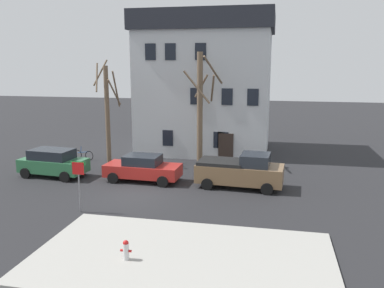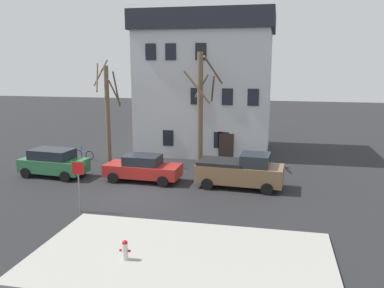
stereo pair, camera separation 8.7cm
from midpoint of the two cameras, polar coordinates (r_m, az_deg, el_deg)
ground_plane at (r=22.60m, az=-8.14°, el=-7.25°), size 120.00×120.00×0.00m
sidewalk_slab at (r=15.62m, az=-1.53°, el=-15.73°), size 11.20×6.39×0.12m
building_main at (r=33.38m, az=1.92°, el=8.69°), size 10.75×8.05×11.09m
tree_bare_near at (r=29.23m, az=-11.98°, el=4.56°), size 1.75×1.74×7.43m
tree_bare_mid at (r=28.21m, az=1.14°, el=5.37°), size 2.53×2.65×7.95m
car_green_wagon at (r=27.37m, az=-19.17°, el=-2.48°), size 4.39×2.39×1.78m
car_red_sedan at (r=25.04m, az=-7.09°, el=-3.41°), size 4.70×2.20×1.64m
pickup_truck_brown at (r=23.74m, az=6.78°, el=-3.80°), size 5.14×2.52×2.06m
fire_hydrant at (r=15.35m, az=-9.51°, el=-14.54°), size 0.42×0.22×0.75m
street_sign_pole at (r=20.24m, az=-15.90°, el=-4.48°), size 0.76×0.07×2.55m
bicycle_leaning at (r=31.56m, az=-15.21°, el=-1.49°), size 1.74×0.33×1.03m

